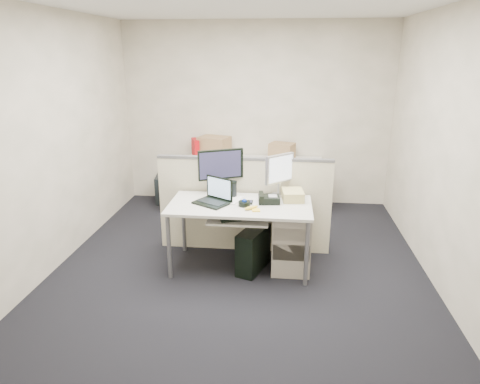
# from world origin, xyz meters

# --- Properties ---
(floor) EXTENTS (4.00, 4.50, 0.01)m
(floor) POSITION_xyz_m (0.00, 0.00, -0.01)
(floor) COLOR black
(floor) RESTS_ON ground
(ceiling) EXTENTS (4.00, 4.50, 0.01)m
(ceiling) POSITION_xyz_m (0.00, 0.00, 2.70)
(ceiling) COLOR white
(ceiling) RESTS_ON ground
(wall_back) EXTENTS (4.00, 0.02, 2.70)m
(wall_back) POSITION_xyz_m (0.00, 2.25, 1.35)
(wall_back) COLOR silver
(wall_back) RESTS_ON ground
(wall_front) EXTENTS (4.00, 0.02, 2.70)m
(wall_front) POSITION_xyz_m (0.00, -2.25, 1.35)
(wall_front) COLOR silver
(wall_front) RESTS_ON ground
(wall_left) EXTENTS (0.02, 4.50, 2.70)m
(wall_left) POSITION_xyz_m (-2.00, 0.00, 1.35)
(wall_left) COLOR silver
(wall_left) RESTS_ON ground
(wall_right) EXTENTS (0.02, 4.50, 2.70)m
(wall_right) POSITION_xyz_m (2.00, 0.00, 1.35)
(wall_right) COLOR silver
(wall_right) RESTS_ON ground
(desk) EXTENTS (1.50, 0.75, 0.73)m
(desk) POSITION_xyz_m (0.00, 0.00, 0.66)
(desk) COLOR silver
(desk) RESTS_ON floor
(keyboard_tray) EXTENTS (0.62, 0.32, 0.02)m
(keyboard_tray) POSITION_xyz_m (0.00, -0.18, 0.62)
(keyboard_tray) COLOR silver
(keyboard_tray) RESTS_ON desk
(drawer_pedestal) EXTENTS (0.40, 0.55, 0.65)m
(drawer_pedestal) POSITION_xyz_m (0.55, 0.05, 0.33)
(drawer_pedestal) COLOR #AEA694
(drawer_pedestal) RESTS_ON floor
(cubicle_partition) EXTENTS (2.00, 0.06, 1.10)m
(cubicle_partition) POSITION_xyz_m (0.00, 0.45, 0.55)
(cubicle_partition) COLOR beige
(cubicle_partition) RESTS_ON floor
(back_counter) EXTENTS (2.00, 0.60, 0.72)m
(back_counter) POSITION_xyz_m (0.00, 1.93, 0.36)
(back_counter) COLOR #AEA694
(back_counter) RESTS_ON floor
(monitor_main) EXTENTS (0.55, 0.39, 0.51)m
(monitor_main) POSITION_xyz_m (-0.25, 0.32, 0.99)
(monitor_main) COLOR black
(monitor_main) RESTS_ON desk
(monitor_small) EXTENTS (0.41, 0.40, 0.46)m
(monitor_small) POSITION_xyz_m (0.40, 0.32, 0.96)
(monitor_small) COLOR #B7B7BC
(monitor_small) RESTS_ON desk
(laptop) EXTENTS (0.43, 0.40, 0.26)m
(laptop) POSITION_xyz_m (-0.30, -0.02, 0.86)
(laptop) COLOR black
(laptop) RESTS_ON desk
(trackball) EXTENTS (0.14, 0.14, 0.05)m
(trackball) POSITION_xyz_m (0.05, -0.05, 0.75)
(trackball) COLOR black
(trackball) RESTS_ON desk
(desk_phone) EXTENTS (0.24, 0.21, 0.07)m
(desk_phone) POSITION_xyz_m (0.30, 0.08, 0.77)
(desk_phone) COLOR black
(desk_phone) RESTS_ON desk
(paper_stack) EXTENTS (0.28, 0.32, 0.01)m
(paper_stack) POSITION_xyz_m (-0.12, 0.12, 0.74)
(paper_stack) COLOR white
(paper_stack) RESTS_ON desk
(sticky_pad) EXTENTS (0.09, 0.09, 0.01)m
(sticky_pad) POSITION_xyz_m (0.18, -0.18, 0.74)
(sticky_pad) COLOR yellow
(sticky_pad) RESTS_ON desk
(travel_mug) EXTENTS (0.10, 0.10, 0.17)m
(travel_mug) POSITION_xyz_m (-0.10, 0.22, 0.81)
(travel_mug) COLOR black
(travel_mug) RESTS_ON desk
(banana) EXTENTS (0.16, 0.14, 0.04)m
(banana) POSITION_xyz_m (0.13, -0.15, 0.75)
(banana) COLOR yellow
(banana) RESTS_ON desk
(cellphone) EXTENTS (0.06, 0.11, 0.01)m
(cellphone) POSITION_xyz_m (0.10, 0.05, 0.74)
(cellphone) COLOR black
(cellphone) RESTS_ON desk
(manila_folders) EXTENTS (0.25, 0.31, 0.11)m
(manila_folders) POSITION_xyz_m (0.55, 0.20, 0.78)
(manila_folders) COLOR tan
(manila_folders) RESTS_ON desk
(keyboard) EXTENTS (0.52, 0.33, 0.03)m
(keyboard) POSITION_xyz_m (0.05, -0.14, 0.64)
(keyboard) COLOR black
(keyboard) RESTS_ON keyboard_tray
(pc_tower_desk) EXTENTS (0.36, 0.54, 0.46)m
(pc_tower_desk) POSITION_xyz_m (0.15, -0.05, 0.23)
(pc_tower_desk) COLOR black
(pc_tower_desk) RESTS_ON floor
(pc_tower_spare_dark) EXTENTS (0.24, 0.47, 0.42)m
(pc_tower_spare_dark) POSITION_xyz_m (-1.45, 2.03, 0.21)
(pc_tower_spare_dark) COLOR black
(pc_tower_spare_dark) RESTS_ON floor
(pc_tower_spare_silver) EXTENTS (0.27, 0.46, 0.40)m
(pc_tower_spare_silver) POSITION_xyz_m (-1.30, 1.75, 0.20)
(pc_tower_spare_silver) COLOR #B7B7BC
(pc_tower_spare_silver) RESTS_ON floor
(cardboard_box_left) EXTENTS (0.51, 0.44, 0.32)m
(cardboard_box_left) POSITION_xyz_m (-0.61, 2.05, 0.88)
(cardboard_box_left) COLOR #987D4C
(cardboard_box_left) RESTS_ON back_counter
(cardboard_box_right) EXTENTS (0.41, 0.37, 0.25)m
(cardboard_box_right) POSITION_xyz_m (0.40, 2.05, 0.84)
(cardboard_box_right) COLOR #987D4C
(cardboard_box_right) RESTS_ON back_counter
(red_binder) EXTENTS (0.18, 0.31, 0.28)m
(red_binder) POSITION_xyz_m (-0.90, 2.03, 0.86)
(red_binder) COLOR #B30A0F
(red_binder) RESTS_ON back_counter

